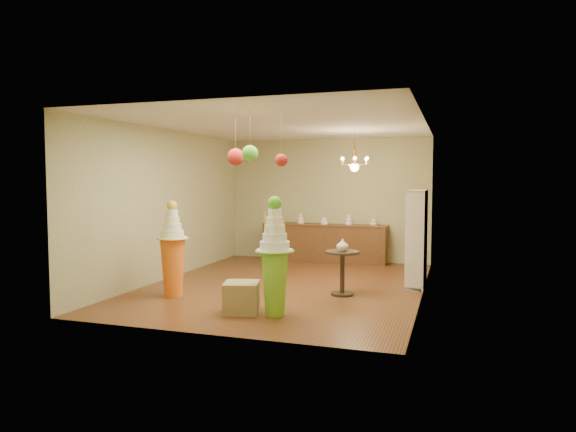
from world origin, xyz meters
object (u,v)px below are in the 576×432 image
(sideboard, at_px, (324,242))
(pedestal_orange, at_px, (173,259))
(pedestal_green, at_px, (275,267))
(round_table, at_px, (342,267))

(sideboard, bearing_deg, pedestal_orange, -109.16)
(pedestal_green, height_order, pedestal_orange, pedestal_green)
(round_table, bearing_deg, sideboard, 108.93)
(pedestal_orange, height_order, sideboard, pedestal_orange)
(pedestal_orange, bearing_deg, pedestal_green, -16.55)
(pedestal_green, xyz_separation_m, round_table, (0.66, 1.62, -0.23))
(pedestal_green, height_order, sideboard, pedestal_green)
(sideboard, relative_size, round_table, 3.96)
(pedestal_orange, xyz_separation_m, sideboard, (1.54, 4.45, -0.18))
(pedestal_orange, xyz_separation_m, round_table, (2.72, 1.01, -0.16))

